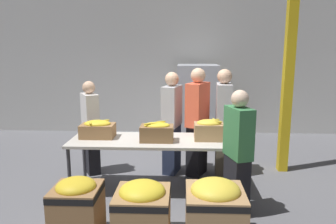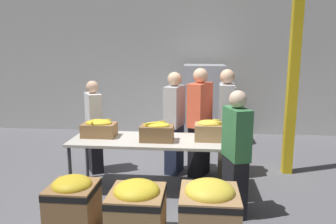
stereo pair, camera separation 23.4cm
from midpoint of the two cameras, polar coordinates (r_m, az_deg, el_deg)
ground_plane at (r=5.08m, az=-0.83°, el=-13.30°), size 30.00×30.00×0.00m
wall_back at (r=8.11m, az=1.90°, el=10.38°), size 16.00×0.08×4.00m
sorting_table at (r=4.83m, az=-0.85°, el=-5.36°), size 2.47×0.82×0.79m
banana_box_0 at (r=5.01m, az=-10.59°, el=-2.76°), size 0.50×0.33×0.27m
banana_box_1 at (r=4.70m, az=-0.51°, el=-3.43°), size 0.47×0.30×0.29m
banana_box_2 at (r=4.78m, az=8.65°, el=-3.10°), size 0.42×0.32×0.32m
volunteer_0 at (r=5.49m, az=2.34°, el=-2.05°), size 0.35×0.51×1.72m
volunteer_1 at (r=4.18m, az=13.30°, el=-7.35°), size 0.34×0.48×1.61m
volunteer_2 at (r=5.67m, az=-11.60°, el=-2.60°), size 0.39×0.47×1.57m
volunteer_3 at (r=5.40m, az=6.77°, el=-1.95°), size 0.42×0.54×1.79m
volunteer_4 at (r=5.45m, az=11.25°, el=-2.06°), size 0.27×0.49×1.77m
donation_bin_0 at (r=3.92m, az=-14.52°, el=-15.36°), size 0.52×0.52×0.70m
donation_bin_1 at (r=3.76m, az=-3.59°, el=-16.53°), size 0.60×0.60×0.68m
donation_bin_2 at (r=3.72m, az=9.05°, el=-16.65°), size 0.63×0.63×0.71m
support_pillar at (r=5.74m, az=22.31°, el=9.28°), size 0.15×0.15×4.00m
pallet_stack_0 at (r=7.58m, az=8.81°, el=-0.28°), size 0.99×0.99×1.27m
pallet_stack_1 at (r=7.39m, az=7.12°, el=1.32°), size 0.97×0.97×1.74m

